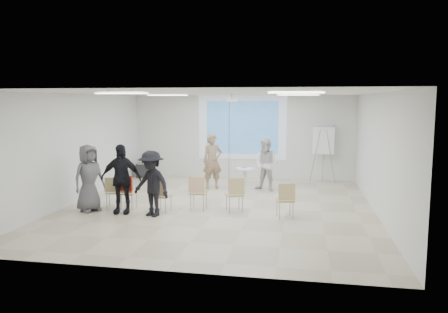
% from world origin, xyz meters
% --- Properties ---
extents(floor, '(8.00, 9.00, 0.10)m').
position_xyz_m(floor, '(0.00, 0.00, -0.05)').
color(floor, beige).
rests_on(floor, ground).
extents(ceiling, '(8.00, 9.00, 0.10)m').
position_xyz_m(ceiling, '(0.00, 0.00, 3.05)').
color(ceiling, white).
rests_on(ceiling, wall_back).
extents(wall_back, '(8.00, 0.10, 3.00)m').
position_xyz_m(wall_back, '(0.00, 4.55, 1.50)').
color(wall_back, silver).
rests_on(wall_back, floor).
extents(wall_left, '(0.10, 9.00, 3.00)m').
position_xyz_m(wall_left, '(-4.05, 0.00, 1.50)').
color(wall_left, silver).
rests_on(wall_left, floor).
extents(wall_right, '(0.10, 9.00, 3.00)m').
position_xyz_m(wall_right, '(4.05, 0.00, 1.50)').
color(wall_right, silver).
rests_on(wall_right, floor).
extents(projection_halo, '(3.20, 0.01, 2.30)m').
position_xyz_m(projection_halo, '(0.00, 4.49, 1.85)').
color(projection_halo, silver).
rests_on(projection_halo, wall_back).
extents(projection_image, '(2.60, 0.01, 1.90)m').
position_xyz_m(projection_image, '(0.00, 4.47, 1.85)').
color(projection_image, '#377CBE').
rests_on(projection_image, wall_back).
extents(pedestal_table, '(0.76, 0.76, 0.71)m').
position_xyz_m(pedestal_table, '(0.39, 2.37, 0.40)').
color(pedestal_table, white).
rests_on(pedestal_table, floor).
extents(player_left, '(0.87, 0.77, 1.99)m').
position_xyz_m(player_left, '(-0.66, 2.38, 0.99)').
color(player_left, '#98795D').
rests_on(player_left, floor).
extents(player_right, '(1.07, 0.98, 1.82)m').
position_xyz_m(player_right, '(1.07, 2.38, 0.91)').
color(player_right, silver).
rests_on(player_right, floor).
extents(controller_left, '(0.10, 0.13, 0.04)m').
position_xyz_m(controller_left, '(-0.48, 2.63, 1.31)').
color(controller_left, silver).
rests_on(controller_left, player_left).
extents(controller_right, '(0.08, 0.12, 0.04)m').
position_xyz_m(controller_right, '(0.89, 2.63, 1.23)').
color(controller_right, white).
rests_on(controller_right, player_right).
extents(chair_far_left, '(0.48, 0.50, 0.84)m').
position_xyz_m(chair_far_left, '(-2.67, -0.66, 0.50)').
color(chair_far_left, tan).
rests_on(chair_far_left, floor).
extents(chair_left_mid, '(0.40, 0.43, 0.83)m').
position_xyz_m(chair_left_mid, '(-2.27, -0.70, 0.49)').
color(chair_left_mid, tan).
rests_on(chair_left_mid, floor).
extents(chair_left_inner, '(0.44, 0.46, 0.80)m').
position_xyz_m(chair_left_inner, '(-1.31, -0.82, 0.48)').
color(chair_left_inner, tan).
rests_on(chair_left_inner, floor).
extents(chair_center, '(0.42, 0.45, 0.89)m').
position_xyz_m(chair_center, '(-0.45, -0.48, 0.53)').
color(chair_center, tan).
rests_on(chair_center, floor).
extents(chair_right_inner, '(0.55, 0.57, 0.88)m').
position_xyz_m(chair_right_inner, '(0.52, -0.49, 0.52)').
color(chair_right_inner, tan).
rests_on(chair_right_inner, floor).
extents(chair_right_far, '(0.50, 0.52, 0.86)m').
position_xyz_m(chair_right_far, '(1.79, -0.85, 0.51)').
color(chair_right_far, tan).
rests_on(chair_right_far, floor).
extents(red_jacket, '(0.39, 0.10, 0.37)m').
position_xyz_m(red_jacket, '(-2.27, -0.85, 0.72)').
color(red_jacket, '#AA2314').
rests_on(red_jacket, chair_left_mid).
extents(laptop, '(0.33, 0.26, 0.02)m').
position_xyz_m(laptop, '(-1.30, -0.74, 0.43)').
color(laptop, black).
rests_on(laptop, chair_left_inner).
extents(audience_left, '(1.23, 0.82, 1.99)m').
position_xyz_m(audience_left, '(-2.28, -1.06, 1.00)').
color(audience_left, black).
rests_on(audience_left, floor).
extents(audience_mid, '(1.34, 1.06, 1.82)m').
position_xyz_m(audience_mid, '(-1.43, -1.20, 0.91)').
color(audience_mid, black).
rests_on(audience_mid, floor).
extents(audience_outer, '(1.02, 1.12, 1.92)m').
position_xyz_m(audience_outer, '(-3.16, -1.02, 0.96)').
color(audience_outer, '#5C5B60').
rests_on(audience_outer, floor).
extents(flipchart_easel, '(0.87, 0.66, 2.00)m').
position_xyz_m(flipchart_easel, '(2.86, 4.12, 1.48)').
color(flipchart_easel, gray).
rests_on(flipchart_easel, floor).
extents(av_cart, '(0.54, 0.47, 0.71)m').
position_xyz_m(av_cart, '(-3.59, 3.90, 0.33)').
color(av_cart, black).
rests_on(av_cart, floor).
extents(ceiling_projector, '(0.30, 0.25, 3.00)m').
position_xyz_m(ceiling_projector, '(0.10, 1.49, 2.69)').
color(ceiling_projector, white).
rests_on(ceiling_projector, ceiling).
extents(fluor_panel_nw, '(1.20, 0.30, 0.02)m').
position_xyz_m(fluor_panel_nw, '(-2.00, 2.00, 2.97)').
color(fluor_panel_nw, white).
rests_on(fluor_panel_nw, ceiling).
extents(fluor_panel_ne, '(1.20, 0.30, 0.02)m').
position_xyz_m(fluor_panel_ne, '(2.00, 2.00, 2.97)').
color(fluor_panel_ne, white).
rests_on(fluor_panel_ne, ceiling).
extents(fluor_panel_sw, '(1.20, 0.30, 0.02)m').
position_xyz_m(fluor_panel_sw, '(-2.00, -1.50, 2.97)').
color(fluor_panel_sw, white).
rests_on(fluor_panel_sw, ceiling).
extents(fluor_panel_se, '(1.20, 0.30, 0.02)m').
position_xyz_m(fluor_panel_se, '(2.00, -1.50, 2.97)').
color(fluor_panel_se, white).
rests_on(fluor_panel_se, ceiling).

